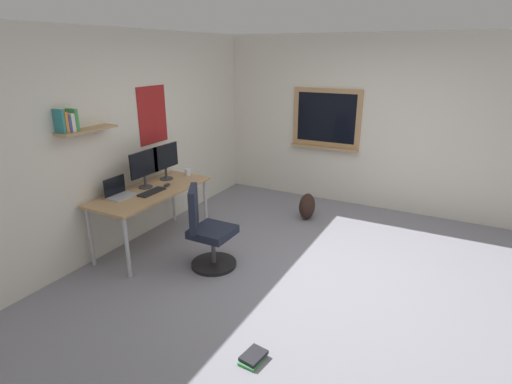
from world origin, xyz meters
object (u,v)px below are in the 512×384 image
object	(u,v)px
coffee_mug	(188,172)
book_stack_on_floor	(253,357)
monitor_primary	(144,167)
office_chair	(207,233)
keyboard	(152,192)
backpack	(307,206)
laptop	(119,192)
computer_mouse	(167,185)
desk	(151,195)
monitor_secondary	(166,159)

from	to	relation	value
coffee_mug	book_stack_on_floor	xyz separation A→B (m)	(-1.92, -2.04, -0.76)
coffee_mug	monitor_primary	bearing A→B (deg)	167.52
office_chair	keyboard	world-z (taller)	office_chair
coffee_mug	backpack	xyz separation A→B (m)	(1.01, -1.36, -0.59)
laptop	computer_mouse	xyz separation A→B (m)	(0.56, -0.24, -0.04)
office_chair	desk	bearing A→B (deg)	81.64
office_chair	monitor_secondary	bearing A→B (deg)	60.64
backpack	keyboard	bearing A→B (deg)	143.60
computer_mouse	coffee_mug	size ratio (longest dim) A/B	1.13
desk	backpack	xyz separation A→B (m)	(1.70, -1.40, -0.48)
keyboard	book_stack_on_floor	bearing A→B (deg)	-119.91
monitor_primary	monitor_secondary	bearing A→B (deg)	0.00
desk	monitor_secondary	world-z (taller)	monitor_secondary
office_chair	monitor_primary	size ratio (longest dim) A/B	2.05
keyboard	monitor_secondary	bearing A→B (deg)	20.68
monitor_secondary	book_stack_on_floor	world-z (taller)	monitor_secondary
laptop	keyboard	world-z (taller)	laptop
computer_mouse	backpack	xyz separation A→B (m)	(1.50, -1.31, -0.56)
desk	book_stack_on_floor	xyz separation A→B (m)	(-1.22, -2.07, -0.65)
monitor_secondary	computer_mouse	distance (m)	0.40
desk	coffee_mug	xyz separation A→B (m)	(0.69, -0.03, 0.11)
office_chair	computer_mouse	distance (m)	0.95
office_chair	backpack	size ratio (longest dim) A/B	2.46
coffee_mug	book_stack_on_floor	size ratio (longest dim) A/B	0.38
computer_mouse	backpack	bearing A→B (deg)	-41.18
coffee_mug	backpack	distance (m)	1.80
computer_mouse	monitor_primary	bearing A→B (deg)	129.54
keyboard	coffee_mug	distance (m)	0.78
laptop	backpack	size ratio (longest dim) A/B	0.80
computer_mouse	backpack	distance (m)	2.07
desk	keyboard	distance (m)	0.14
laptop	book_stack_on_floor	size ratio (longest dim) A/B	1.29
book_stack_on_floor	monitor_primary	bearing A→B (deg)	59.95
desk	laptop	xyz separation A→B (m)	(-0.36, 0.16, 0.12)
keyboard	computer_mouse	bearing A→B (deg)	0.00
desk	computer_mouse	distance (m)	0.23
keyboard	computer_mouse	distance (m)	0.28
monitor_primary	coffee_mug	size ratio (longest dim) A/B	5.04
office_chair	backpack	xyz separation A→B (m)	(1.84, -0.50, -0.22)
office_chair	laptop	distance (m)	1.15
monitor_primary	desk	bearing A→B (deg)	-109.83
keyboard	coffee_mug	size ratio (longest dim) A/B	4.02
laptop	monitor_secondary	xyz separation A→B (m)	(0.79, -0.05, 0.22)
keyboard	desk	bearing A→B (deg)	46.88
laptop	coffee_mug	size ratio (longest dim) A/B	3.37
laptop	computer_mouse	distance (m)	0.61
keyboard	computer_mouse	size ratio (longest dim) A/B	3.56
office_chair	book_stack_on_floor	xyz separation A→B (m)	(-1.09, -1.17, -0.38)
keyboard	computer_mouse	world-z (taller)	computer_mouse
keyboard	office_chair	bearing A→B (deg)	-93.72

